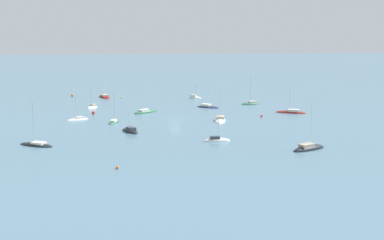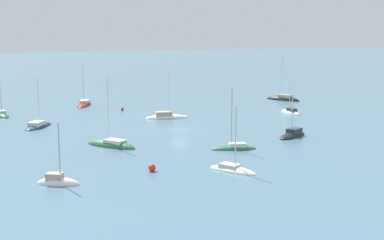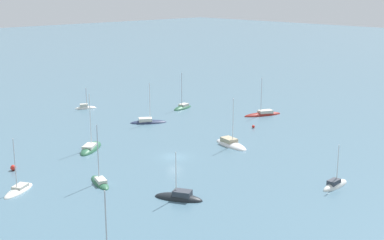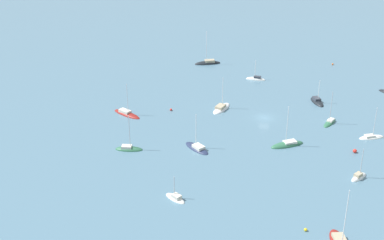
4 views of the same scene
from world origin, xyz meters
name	(u,v)px [view 2 (image 2 of 4)]	position (x,y,z in m)	size (l,w,h in m)	color
ground_plane	(180,130)	(0.00, 0.00, 0.00)	(600.00, 600.00, 0.00)	slate
sailboat_0	(283,100)	(-35.69, -25.52, 0.11)	(6.37, 8.73, 11.86)	black
sailboat_1	(167,117)	(-1.98, -11.93, 0.12)	(8.56, 4.28, 9.46)	silver
sailboat_2	(1,116)	(26.37, -26.10, 0.10)	(3.61, 6.64, 9.22)	#2D6647
sailboat_4	(84,105)	(8.92, -34.41, 0.11)	(5.57, 9.21, 9.16)	maroon
sailboat_5	(233,170)	(3.42, 26.20, 0.09)	(4.98, 6.42, 8.32)	white
sailboat_6	(58,183)	(23.19, 24.04, 0.12)	(4.94, 3.82, 7.52)	white
sailboat_8	(38,126)	(21.24, -11.46, 0.12)	(6.51, 7.77, 8.97)	#232D4C
sailboat_9	(293,136)	(-14.14, 11.76, 0.12)	(7.06, 5.33, 7.31)	black
sailboat_11	(290,113)	(-26.17, -7.61, 0.10)	(1.84, 5.94, 6.94)	white
sailboat_12	(234,148)	(-1.82, 16.17, 0.12)	(6.64, 3.57, 9.29)	#2D6647
sailboat_13	(111,146)	(13.36, 7.84, 0.08)	(7.00, 8.04, 10.80)	#2D6647
mooring_buoy_0	(122,109)	(3.16, -24.30, 0.30)	(0.60, 0.60, 0.60)	red
mooring_buoy_3	(152,168)	(12.23, 22.78, 0.44)	(0.89, 0.89, 0.89)	red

